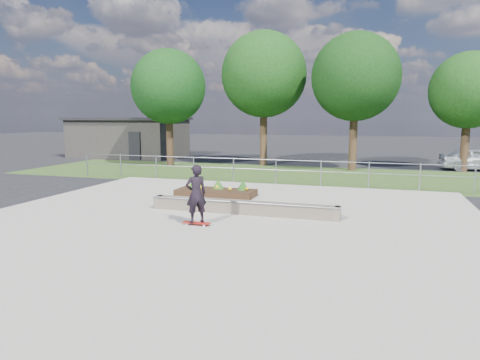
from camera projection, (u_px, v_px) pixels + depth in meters
name	position (u px, v px, depth m)	size (l,w,h in m)	color
ground	(218.00, 225.00, 12.17)	(120.00, 120.00, 0.00)	black
grass_verge	(290.00, 175.00, 22.55)	(30.00, 8.00, 0.02)	#2D461C
concrete_slab	(218.00, 224.00, 12.17)	(15.00, 15.00, 0.06)	gray
fence	(276.00, 168.00, 19.14)	(20.06, 0.06, 1.20)	gray
building	(129.00, 137.00, 33.09)	(8.40, 5.40, 3.00)	#292724
tree_far_left	(169.00, 87.00, 26.10)	(4.55, 4.55, 7.15)	black
tree_mid_left	(264.00, 75.00, 26.24)	(5.25, 5.25, 8.25)	#342215
tree_mid_right	(355.00, 77.00, 23.72)	(4.90, 4.90, 7.70)	#322114
tree_far_right	(469.00, 91.00, 23.47)	(4.20, 4.20, 6.60)	#332014
grind_ledge	(243.00, 207.00, 13.33)	(6.00, 0.44, 0.43)	brown
planter_bed	(216.00, 191.00, 16.35)	(3.00, 1.20, 0.61)	black
skateboarder	(196.00, 194.00, 11.80)	(0.80, 0.68, 1.71)	white
parked_car	(475.00, 159.00, 24.43)	(1.53, 3.80, 1.29)	silver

